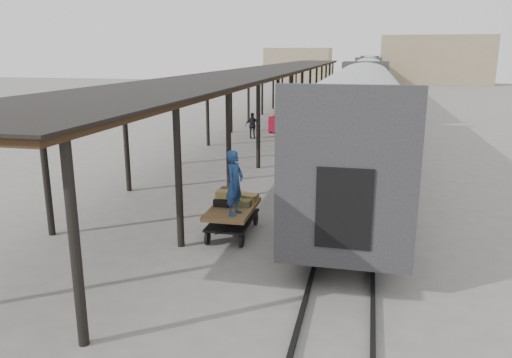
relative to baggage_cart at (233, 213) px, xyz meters
The scene contains 11 objects.
ground 1.01m from the baggage_cart, 76.86° to the left, with size 160.00×160.00×0.00m, color slate.
train 34.78m from the baggage_cart, 84.43° to the left, with size 3.45×76.01×4.01m.
canopy 25.19m from the baggage_cart, 97.42° to the left, with size 4.90×64.30×4.15m.
rails 34.93m from the baggage_cart, 84.45° to the left, with size 1.54×150.00×0.12m.
building_far 80.10m from the baggage_cart, 79.80° to the left, with size 18.00×10.00×8.00m, color tan.
building_left 83.37m from the baggage_cart, 96.77° to the left, with size 12.00×8.00×6.00m, color tan.
baggage_cart is the anchor object (origin of this frame).
suitcase_stack 0.53m from the baggage_cart, 102.86° to the left, with size 1.23×1.11×0.45m.
luggage_tug 19.74m from the baggage_cart, 95.96° to the left, with size 1.36×1.84×1.46m.
porter 1.33m from the baggage_cart, 68.96° to the right, with size 0.67×0.44×1.83m, color navy.
pedestrian 17.03m from the baggage_cart, 101.17° to the left, with size 0.95×0.40×1.63m, color black.
Camera 1 is at (3.62, -14.35, 5.31)m, focal length 35.00 mm.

